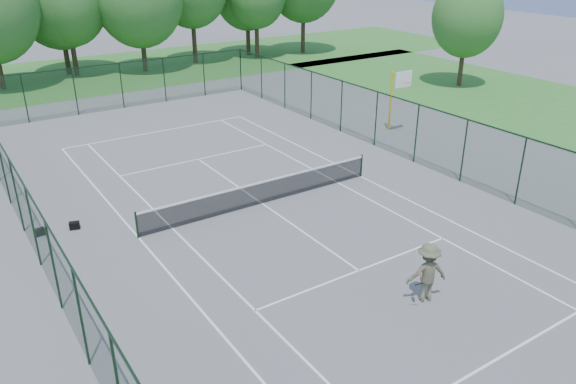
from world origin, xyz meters
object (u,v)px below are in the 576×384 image
tennis_net (262,191)px  sports_bag_a (40,232)px  basketball_goal (398,89)px  tennis_player (427,272)px

tennis_net → sports_bag_a: tennis_net is taller
basketball_goal → tennis_player: basketball_goal is taller
basketball_goal → tennis_net: bearing=-160.3°
tennis_net → sports_bag_a: (-8.55, 2.27, -0.43)m
basketball_goal → tennis_player: bearing=-130.1°
tennis_net → sports_bag_a: size_ratio=30.65×
sports_bag_a → tennis_player: 14.43m
basketball_goal → sports_bag_a: basketball_goal is taller
tennis_net → tennis_player: (0.64, -8.82, 0.41)m
tennis_net → basketball_goal: bearing=19.7°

